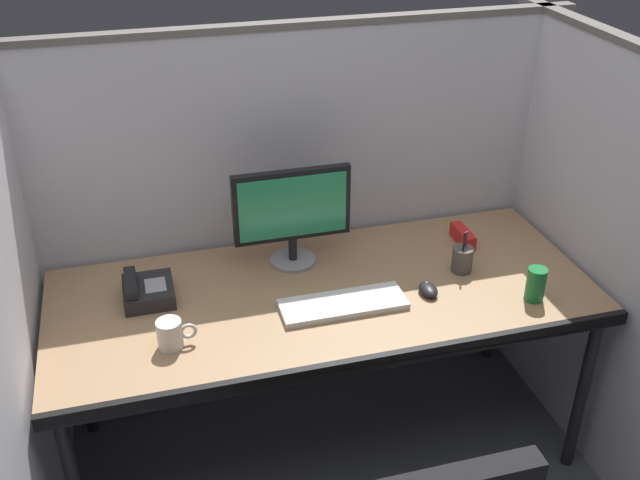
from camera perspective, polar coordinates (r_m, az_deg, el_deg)
name	(u,v)px	position (r m, az deg, el deg)	size (l,w,h in m)	color
cubicle_partition_rear	(294,221)	(2.91, -2.07, 1.50)	(2.21, 0.06, 1.57)	silver
cubicle_partition_left	(19,344)	(2.43, -22.44, -7.50)	(0.06, 1.41, 1.57)	silver
cubicle_partition_right	(591,254)	(2.87, 20.41, -1.07)	(0.06, 1.41, 1.57)	silver
desk	(325,305)	(2.59, 0.37, -5.07)	(1.90, 0.80, 0.74)	#997551
monitor_center	(292,211)	(2.63, -2.19, 2.28)	(0.43, 0.17, 0.37)	gray
keyboard_main	(343,304)	(2.49, 1.81, -5.03)	(0.43, 0.15, 0.02)	silver
computer_mouse	(428,289)	(2.58, 8.44, -3.84)	(0.06, 0.10, 0.04)	black
desk_phone	(147,291)	(2.58, -13.35, -3.87)	(0.17, 0.19, 0.09)	black
pen_cup	(462,259)	(2.71, 11.03, -1.47)	(0.08, 0.08, 0.17)	#4C4742
red_stapler	(463,236)	(2.90, 11.07, 0.30)	(0.04, 0.15, 0.06)	red
coffee_mug	(171,334)	(2.34, -11.55, -7.19)	(0.13, 0.08, 0.09)	silver
soda_can	(536,284)	(2.60, 16.47, -3.34)	(0.07, 0.07, 0.12)	#197233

